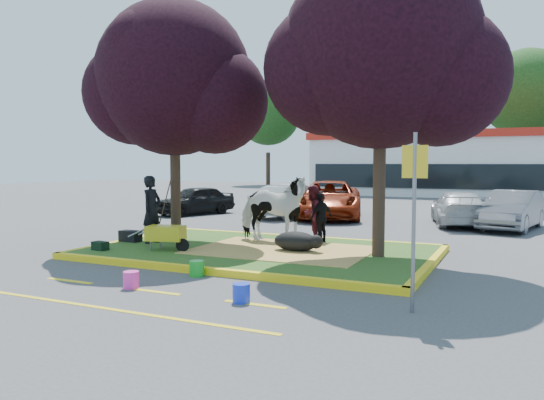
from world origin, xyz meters
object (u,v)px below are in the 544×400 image
at_px(car_silver, 293,201).
at_px(bucket_green, 197,268).
at_px(cow, 272,209).
at_px(bucket_pink, 131,280).
at_px(calf, 296,241).
at_px(handler, 152,209).
at_px(bucket_blue, 241,293).
at_px(car_black, 195,200).
at_px(sign_post, 414,201).
at_px(wheelbarrow, 166,234).

bearing_deg(car_silver, bucket_green, 117.79).
height_order(cow, bucket_green, cow).
bearing_deg(bucket_pink, bucket_green, 69.45).
distance_m(calf, bucket_pink, 4.43).
height_order(cow, bucket_pink, cow).
bearing_deg(bucket_green, handler, 140.97).
height_order(handler, bucket_blue, handler).
relative_size(bucket_pink, car_black, 0.08).
relative_size(calf, bucket_pink, 3.57).
relative_size(sign_post, car_black, 0.73).
bearing_deg(sign_post, car_black, 139.27).
bearing_deg(cow, handler, 118.44).
height_order(car_black, car_silver, car_silver).
bearing_deg(bucket_green, bucket_blue, -38.02).
xyz_separation_m(bucket_green, bucket_blue, (1.76, -1.38, -0.00)).
distance_m(calf, bucket_green, 2.98).
bearing_deg(bucket_pink, car_silver, 100.13).
bearing_deg(car_silver, calf, 127.50).
bearing_deg(wheelbarrow, bucket_pink, -79.37).
distance_m(calf, bucket_blue, 4.26).
relative_size(cow, wheelbarrow, 1.33).
bearing_deg(bucket_green, wheelbarrow, 140.43).
height_order(handler, sign_post, sign_post).
relative_size(handler, sign_post, 0.65).
distance_m(bucket_pink, car_silver, 13.18).
bearing_deg(car_black, sign_post, -24.80).
xyz_separation_m(sign_post, car_silver, (-7.21, 12.39, -1.01)).
bearing_deg(bucket_blue, car_black, 126.34).
distance_m(wheelbarrow, car_black, 10.55).
xyz_separation_m(calf, car_silver, (-3.81, 8.80, 0.30)).
xyz_separation_m(cow, sign_post, (4.53, -4.65, 0.66)).
relative_size(cow, sign_post, 0.78).
distance_m(sign_post, car_black, 16.35).
distance_m(wheelbarrow, bucket_pink, 3.29).
bearing_deg(sign_post, car_silver, 124.46).
bearing_deg(wheelbarrow, car_black, 104.92).
xyz_separation_m(cow, handler, (-2.84, -1.44, 0.00)).
height_order(calf, bucket_pink, calf).
bearing_deg(bucket_green, calf, 70.69).
distance_m(bucket_blue, car_silver, 13.77).
bearing_deg(bucket_blue, handler, 141.34).
xyz_separation_m(cow, bucket_blue, (1.90, -5.24, -0.89)).
bearing_deg(handler, sign_post, -114.10).
height_order(bucket_green, bucket_pink, bucket_green).
relative_size(cow, calf, 1.91).
bearing_deg(bucket_blue, calf, 100.57).
bearing_deg(car_black, cow, -24.26).
bearing_deg(car_silver, bucket_pink, 114.22).
height_order(sign_post, bucket_pink, sign_post).
bearing_deg(bucket_green, car_silver, 103.70).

